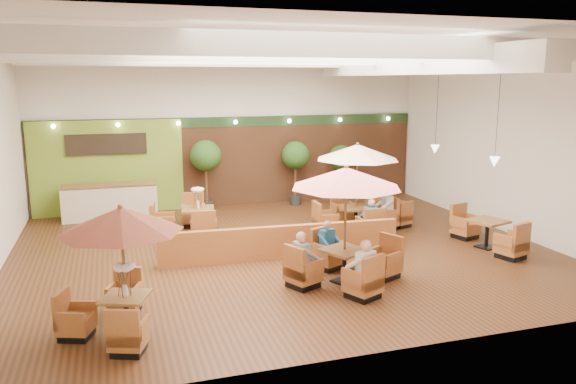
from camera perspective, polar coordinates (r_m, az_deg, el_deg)
name	(u,v)px	position (r m, az deg, el deg)	size (l,w,h in m)	color
room	(278,112)	(15.78, -0.97, 8.08)	(14.04, 14.00, 5.52)	#381E0F
service_counter	(110,202)	(19.39, -17.63, -0.93)	(3.00, 0.75, 1.18)	beige
booth_divider	(282,242)	(14.44, -0.64, -5.13)	(6.25, 0.18, 0.87)	brown
table_0	(119,241)	(10.42, -16.77, -4.83)	(2.33, 2.47, 2.39)	brown
table_1	(346,204)	(12.48, 5.88, -1.17)	(2.83, 2.83, 2.70)	brown
table_2	(357,172)	(16.80, 7.02, 2.06)	(2.65, 2.65, 2.71)	brown
table_3	(189,220)	(16.77, -10.03, -2.85)	(1.95, 2.84, 1.59)	brown
table_4	(487,234)	(16.30, 19.56, -4.07)	(1.10, 2.78, 0.99)	brown
table_5	(388,211)	(18.61, 10.12, -1.88)	(0.95, 2.39, 0.85)	brown
topiary_0	(206,158)	(19.61, -8.36, 3.40)	(1.07, 1.07, 2.49)	black
topiary_1	(295,158)	(20.40, 0.76, 3.51)	(1.01, 1.01, 2.34)	black
topiary_2	(341,160)	(21.05, 5.41, 3.29)	(0.92, 0.92, 2.14)	black
diner_0	(363,263)	(11.90, 7.67, -7.17)	(0.46, 0.44, 0.83)	silver
diner_1	(328,240)	(13.64, 4.13, -4.84)	(0.40, 0.38, 0.73)	#236097
diner_2	(303,254)	(12.41, 1.56, -6.30)	(0.40, 0.44, 0.82)	gray
diner_3	(371,215)	(16.14, 8.39, -2.34)	(0.37, 0.30, 0.76)	#236097
diner_4	(386,204)	(17.43, 9.91, -1.24)	(0.38, 0.44, 0.86)	silver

